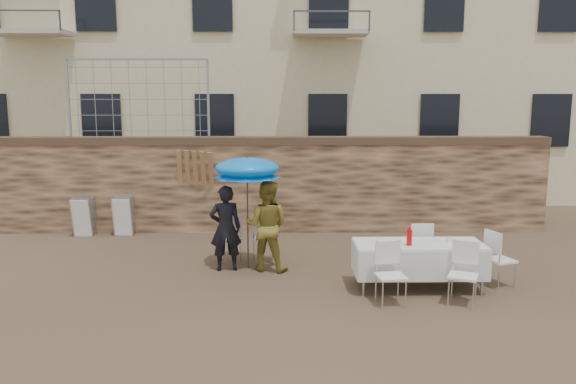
{
  "coord_description": "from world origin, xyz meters",
  "views": [
    {
      "loc": [
        0.26,
        -8.1,
        3.12
      ],
      "look_at": [
        0.4,
        2.2,
        1.4
      ],
      "focal_mm": 35.0,
      "sensor_mm": 36.0,
      "label": 1
    }
  ],
  "objects_px": {
    "man_suit": "(226,228)",
    "chair_stack_left": "(87,214)",
    "table_chair_front_left": "(391,275)",
    "table_chair_back": "(419,248)",
    "couple_chair_right": "(265,237)",
    "chair_stack_right": "(126,214)",
    "umbrella": "(247,172)",
    "table_chair_front_right": "(463,274)",
    "soda_bottle": "(409,238)",
    "banquet_table": "(419,246)",
    "couple_chair_left": "(229,237)",
    "woman_dress": "(267,226)",
    "table_chair_side": "(500,258)"
  },
  "relations": [
    {
      "from": "couple_chair_right",
      "to": "soda_bottle",
      "type": "relative_size",
      "value": 3.69
    },
    {
      "from": "umbrella",
      "to": "table_chair_front_right",
      "type": "relative_size",
      "value": 2.01
    },
    {
      "from": "man_suit",
      "to": "table_chair_front_left",
      "type": "distance_m",
      "value": 3.25
    },
    {
      "from": "couple_chair_right",
      "to": "banquet_table",
      "type": "bearing_deg",
      "value": 157.54
    },
    {
      "from": "umbrella",
      "to": "couple_chair_right",
      "type": "distance_m",
      "value": 1.44
    },
    {
      "from": "couple_chair_left",
      "to": "soda_bottle",
      "type": "bearing_deg",
      "value": 126.31
    },
    {
      "from": "couple_chair_right",
      "to": "chair_stack_left",
      "type": "bearing_deg",
      "value": -19.37
    },
    {
      "from": "man_suit",
      "to": "banquet_table",
      "type": "bearing_deg",
      "value": 152.8
    },
    {
      "from": "couple_chair_left",
      "to": "table_chair_side",
      "type": "relative_size",
      "value": 1.0
    },
    {
      "from": "soda_bottle",
      "to": "man_suit",
      "type": "bearing_deg",
      "value": 158.6
    },
    {
      "from": "table_chair_front_left",
      "to": "table_chair_side",
      "type": "xyz_separation_m",
      "value": [
        2.0,
        0.85,
        0.0
      ]
    },
    {
      "from": "couple_chair_right",
      "to": "table_chair_back",
      "type": "relative_size",
      "value": 1.0
    },
    {
      "from": "woman_dress",
      "to": "table_chair_front_right",
      "type": "xyz_separation_m",
      "value": [
        3.03,
        -1.81,
        -0.35
      ]
    },
    {
      "from": "chair_stack_left",
      "to": "couple_chair_right",
      "type": "bearing_deg",
      "value": -28.82
    },
    {
      "from": "table_chair_side",
      "to": "table_chair_front_right",
      "type": "bearing_deg",
      "value": 113.06
    },
    {
      "from": "table_chair_front_right",
      "to": "table_chair_back",
      "type": "distance_m",
      "value": 1.58
    },
    {
      "from": "woman_dress",
      "to": "chair_stack_right",
      "type": "bearing_deg",
      "value": -26.14
    },
    {
      "from": "table_chair_front_right",
      "to": "chair_stack_left",
      "type": "bearing_deg",
      "value": 172.3
    },
    {
      "from": "umbrella",
      "to": "chair_stack_left",
      "type": "bearing_deg",
      "value": 144.71
    },
    {
      "from": "man_suit",
      "to": "chair_stack_left",
      "type": "xyz_separation_m",
      "value": [
        -3.5,
        2.86,
        -0.33
      ]
    },
    {
      "from": "table_chair_front_left",
      "to": "banquet_table",
      "type": "bearing_deg",
      "value": 43.58
    },
    {
      "from": "chair_stack_right",
      "to": "couple_chair_right",
      "type": "bearing_deg",
      "value": -35.0
    },
    {
      "from": "man_suit",
      "to": "couple_chair_right",
      "type": "relative_size",
      "value": 1.64
    },
    {
      "from": "woman_dress",
      "to": "banquet_table",
      "type": "relative_size",
      "value": 0.79
    },
    {
      "from": "woman_dress",
      "to": "table_chair_side",
      "type": "relative_size",
      "value": 1.73
    },
    {
      "from": "couple_chair_left",
      "to": "woman_dress",
      "type": "bearing_deg",
      "value": 119.76
    },
    {
      "from": "soda_bottle",
      "to": "table_chair_front_right",
      "type": "xyz_separation_m",
      "value": [
        0.7,
        -0.6,
        -0.43
      ]
    },
    {
      "from": "soda_bottle",
      "to": "table_chair_front_left",
      "type": "distance_m",
      "value": 0.84
    },
    {
      "from": "couple_chair_right",
      "to": "table_chair_front_left",
      "type": "relative_size",
      "value": 1.0
    },
    {
      "from": "woman_dress",
      "to": "couple_chair_right",
      "type": "bearing_deg",
      "value": -70.46
    },
    {
      "from": "woman_dress",
      "to": "umbrella",
      "type": "bearing_deg",
      "value": -1.59
    },
    {
      "from": "soda_bottle",
      "to": "chair_stack_left",
      "type": "height_order",
      "value": "soda_bottle"
    },
    {
      "from": "banquet_table",
      "to": "couple_chair_left",
      "type": "bearing_deg",
      "value": 153.9
    },
    {
      "from": "couple_chair_right",
      "to": "table_chair_front_right",
      "type": "xyz_separation_m",
      "value": [
        3.08,
        -2.36,
        0.0
      ]
    },
    {
      "from": "couple_chair_left",
      "to": "soda_bottle",
      "type": "relative_size",
      "value": 3.69
    },
    {
      "from": "woman_dress",
      "to": "table_chair_back",
      "type": "relative_size",
      "value": 1.73
    },
    {
      "from": "umbrella",
      "to": "banquet_table",
      "type": "height_order",
      "value": "umbrella"
    },
    {
      "from": "couple_chair_right",
      "to": "man_suit",
      "type": "bearing_deg",
      "value": 47.61
    },
    {
      "from": "man_suit",
      "to": "soda_bottle",
      "type": "xyz_separation_m",
      "value": [
        3.08,
        -1.21,
        0.12
      ]
    },
    {
      "from": "couple_chair_right",
      "to": "soda_bottle",
      "type": "distance_m",
      "value": 2.99
    },
    {
      "from": "couple_chair_left",
      "to": "chair_stack_left",
      "type": "distance_m",
      "value": 4.2
    },
    {
      "from": "table_chair_front_left",
      "to": "chair_stack_right",
      "type": "height_order",
      "value": "table_chair_front_left"
    },
    {
      "from": "chair_stack_left",
      "to": "chair_stack_right",
      "type": "xyz_separation_m",
      "value": [
        0.9,
        0.0,
        0.0
      ]
    },
    {
      "from": "table_chair_back",
      "to": "banquet_table",
      "type": "bearing_deg",
      "value": 73.2
    },
    {
      "from": "umbrella",
      "to": "table_chair_back",
      "type": "distance_m",
      "value": 3.38
    },
    {
      "from": "banquet_table",
      "to": "table_chair_front_right",
      "type": "bearing_deg",
      "value": -56.31
    },
    {
      "from": "table_chair_front_left",
      "to": "table_chair_back",
      "type": "distance_m",
      "value": 1.74
    },
    {
      "from": "woman_dress",
      "to": "table_chair_back",
      "type": "bearing_deg",
      "value": -171.03
    },
    {
      "from": "banquet_table",
      "to": "table_chair_back",
      "type": "bearing_deg",
      "value": 75.96
    },
    {
      "from": "man_suit",
      "to": "soda_bottle",
      "type": "relative_size",
      "value": 6.07
    }
  ]
}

